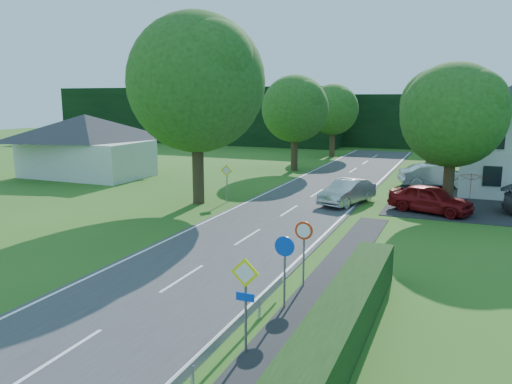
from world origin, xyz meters
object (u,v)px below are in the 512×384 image
at_px(motorcycle, 341,189).
at_px(parked_car_silver_a, 435,176).
at_px(moving_car, 347,192).
at_px(parasol, 470,189).
at_px(parked_car_red, 431,199).
at_px(streetlight, 445,132).

xyz_separation_m(motorcycle, parked_car_silver_a, (5.58, 6.15, 0.38)).
distance_m(moving_car, parasol, 7.52).
distance_m(parked_car_red, parasol, 3.82).
bearing_deg(parked_car_silver_a, parked_car_red, 162.16).
bearing_deg(streetlight, motorcycle, -176.26).
xyz_separation_m(streetlight, parasol, (1.66, -0.08, -3.43)).
bearing_deg(motorcycle, parked_car_silver_a, 67.20).
bearing_deg(parked_car_red, streetlight, 12.31).
xyz_separation_m(moving_car, parked_car_red, (4.93, -0.53, 0.04)).
relative_size(motorcycle, parked_car_red, 0.37).
bearing_deg(motorcycle, moving_car, -49.51).
distance_m(moving_car, parked_car_red, 4.96).
height_order(motorcycle, parked_car_silver_a, parked_car_silver_a).
xyz_separation_m(motorcycle, parasol, (7.92, 0.33, 0.53)).
distance_m(streetlight, motorcycle, 7.42).
bearing_deg(streetlight, parked_car_red, -97.52).
relative_size(moving_car, motorcycle, 2.61).
bearing_deg(motorcycle, parked_car_red, -6.77).
relative_size(parked_car_red, parasol, 2.12).
height_order(moving_car, motorcycle, moving_car).
height_order(motorcycle, parasol, parasol).
distance_m(streetlight, parasol, 3.81).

